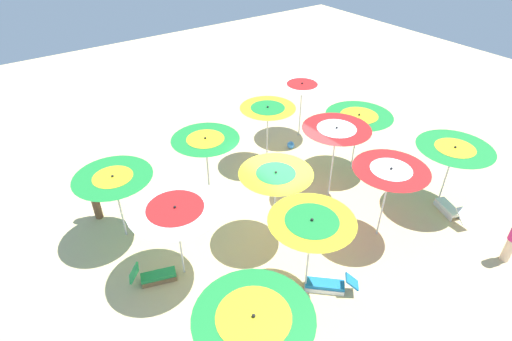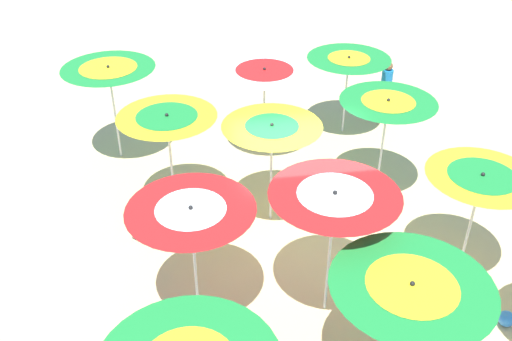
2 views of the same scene
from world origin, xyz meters
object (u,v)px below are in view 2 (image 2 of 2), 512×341
object	(u,v)px
beach_umbrella_7	(334,204)
lounger_2	(266,129)
beach_umbrella_3	(387,109)
beach_umbrella_4	(272,135)
beach_umbrella_5	(167,124)
beach_umbrella_8	(191,218)
beach_umbrella_2	(109,76)
lounger_1	(160,218)
beach_umbrella_0	(348,65)
beach_umbrella_10	(410,295)
beach_umbrella_1	(264,78)
beach_umbrella_6	(481,184)
beachgoer_0	(385,91)
beach_ball	(506,319)

from	to	relation	value
beach_umbrella_7	lounger_2	distance (m)	6.58
beach_umbrella_3	beach_umbrella_4	xyz separation A→B (m)	(-0.65, 2.58, -0.05)
beach_umbrella_5	beach_umbrella_8	xyz separation A→B (m)	(-3.08, -0.32, -0.04)
beach_umbrella_2	beach_umbrella_5	bearing A→B (deg)	-152.55
beach_umbrella_5	lounger_1	xyz separation A→B (m)	(-0.48, 0.34, -1.98)
beach_umbrella_0	lounger_1	bearing A→B (deg)	125.05
beach_umbrella_2	beach_umbrella_8	distance (m)	5.83
beach_umbrella_5	beach_umbrella_10	xyz separation A→B (m)	(-4.98, -3.18, -0.22)
beach_umbrella_7	lounger_2	bearing A→B (deg)	0.71
beach_umbrella_5	beach_umbrella_8	world-z (taller)	beach_umbrella_5
beach_umbrella_0	beach_umbrella_8	bearing A→B (deg)	144.92
beach_umbrella_1	beach_umbrella_6	world-z (taller)	beach_umbrella_1
beach_umbrella_0	beach_umbrella_4	xyz separation A→B (m)	(-3.51, 2.56, 0.13)
lounger_1	beachgoer_0	world-z (taller)	beachgoer_0
beachgoer_0	beach_ball	world-z (taller)	beachgoer_0
beach_umbrella_8	beach_umbrella_5	bearing A→B (deg)	5.98
beach_umbrella_0	beach_umbrella_10	bearing A→B (deg)	170.07
beach_umbrella_5	beachgoer_0	size ratio (longest dim) A/B	1.37
beach_umbrella_6	beachgoer_0	xyz separation A→B (m)	(6.09, -0.52, -1.13)
beach_umbrella_3	beach_umbrella_4	size ratio (longest dim) A/B	1.01
beach_umbrella_1	beach_umbrella_8	world-z (taller)	beach_umbrella_8
beach_umbrella_0	beach_umbrella_5	bearing A→B (deg)	122.98
beach_umbrella_1	beach_umbrella_2	distance (m)	3.62
beach_umbrella_4	beach_umbrella_8	distance (m)	3.05
beach_umbrella_2	beach_umbrella_7	xyz separation A→B (m)	(-5.76, -3.85, 0.11)
beach_umbrella_3	beach_umbrella_6	xyz separation A→B (m)	(-2.84, -0.70, -0.04)
lounger_1	beach_umbrella_10	bearing A→B (deg)	-98.92
beach_umbrella_5	beach_umbrella_6	bearing A→B (deg)	-117.26
beach_umbrella_10	lounger_1	size ratio (longest dim) A/B	1.89
beach_umbrella_2	lounger_1	bearing A→B (deg)	-162.05
beach_umbrella_3	beach_umbrella_7	distance (m)	3.94
beach_umbrella_5	beach_ball	world-z (taller)	beach_umbrella_5
beach_umbrella_8	beach_ball	size ratio (longest dim) A/B	8.54
beach_umbrella_4	beach_umbrella_10	xyz separation A→B (m)	(-4.43, -1.17, -0.09)
beach_umbrella_7	beachgoer_0	bearing A→B (deg)	-26.28
beachgoer_0	beach_ball	size ratio (longest dim) A/B	6.32
beach_umbrella_2	beach_umbrella_3	distance (m)	6.37
beach_umbrella_10	beach_umbrella_4	bearing A→B (deg)	14.75
beach_ball	beach_umbrella_8	bearing A→B (deg)	79.34
beach_umbrella_3	beach_umbrella_5	distance (m)	4.59
beach_umbrella_7	beach_ball	distance (m)	3.76
beach_umbrella_3	beach_umbrella_7	size ratio (longest dim) A/B	0.92
beach_umbrella_5	beachgoer_0	distance (m)	6.83
beach_umbrella_0	lounger_2	distance (m)	2.70
beach_umbrella_1	beach_umbrella_7	size ratio (longest dim) A/B	0.90
beach_umbrella_2	lounger_1	xyz separation A→B (m)	(-2.99, -0.97, -1.99)
beach_umbrella_1	beach_umbrella_8	xyz separation A→B (m)	(-5.33, 1.98, 0.10)
beach_umbrella_2	beach_umbrella_1	bearing A→B (deg)	-94.29
beach_umbrella_7	beachgoer_0	world-z (taller)	beach_umbrella_7
beach_umbrella_1	beach_umbrella_7	distance (m)	5.50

